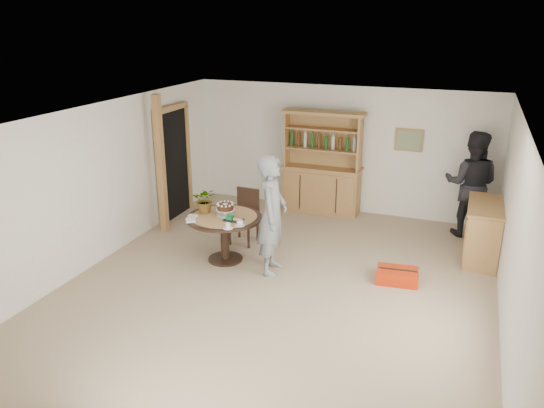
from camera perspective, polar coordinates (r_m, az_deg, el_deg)
The scene contains 17 objects.
ground at distance 7.92m, azimuth 0.90°, elevation -8.62°, with size 7.00×7.00×0.00m, color tan.
room_shell at distance 7.27m, azimuth 1.02°, elevation 3.59°, with size 6.04×7.04×2.52m.
doorway at distance 10.42m, azimuth -10.58°, elevation 4.55°, with size 0.13×1.10×2.18m.
pine_post at distance 9.61m, azimuth -11.88°, elevation 4.09°, with size 0.12×0.12×2.50m, color #B0794A.
hutch at distance 10.62m, azimuth 5.40°, elevation 2.74°, with size 1.62×0.54×2.04m.
sideboard at distance 9.18m, azimuth 21.74°, elevation -2.77°, with size 0.54×1.26×0.94m.
dining_table at distance 8.46m, azimuth -5.14°, elevation -2.29°, with size 1.20×1.20×0.76m.
dining_chair at distance 9.19m, azimuth -2.86°, elevation -0.90°, with size 0.44×0.44×0.95m.
birthday_cake at distance 8.41m, azimuth -5.05°, elevation -0.40°, with size 0.30×0.30×0.20m.
flower_vase at distance 8.53m, azimuth -7.18°, elevation 0.43°, with size 0.38×0.33×0.42m, color #3F7233.
gift_tray at distance 8.21m, azimuth -4.20°, elevation -1.61°, with size 0.30×0.20×0.08m.
coffee_cup_a at distance 8.00m, azimuth -3.47°, elevation -2.07°, with size 0.15×0.15×0.09m.
coffee_cup_b at distance 7.90m, azimuth -4.77°, elevation -2.41°, with size 0.15×0.15×0.08m.
napkins at distance 8.32m, azimuth -8.65°, elevation -1.55°, with size 0.24×0.33×0.03m.
teen_boy at distance 7.94m, azimuth 0.01°, elevation -1.22°, with size 0.67×0.44×1.85m, color slate.
adult_person at distance 9.97m, azimuth 20.62°, elevation 2.01°, with size 0.92×0.72×1.90m, color black.
red_suitcase at distance 8.16m, azimuth 13.33°, elevation -7.52°, with size 0.64×0.46×0.21m.
Camera 1 is at (2.37, -6.57, 3.73)m, focal length 35.00 mm.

